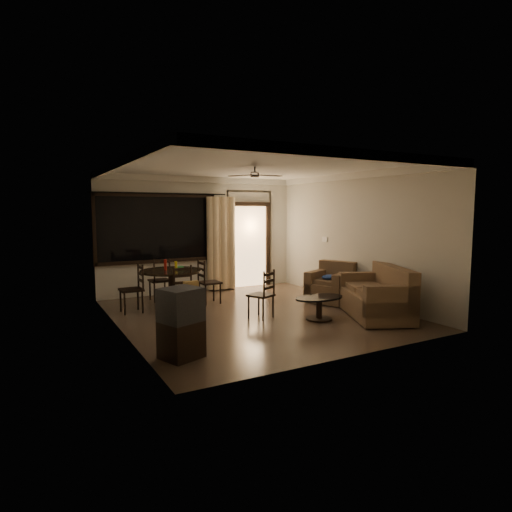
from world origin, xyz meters
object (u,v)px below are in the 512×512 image
dining_chair_east (209,290)px  sofa (378,297)px  armchair (332,286)px  dining_table (171,278)px  dining_chair_north (160,288)px  coffee_table (319,304)px  dining_chair_south (187,301)px  tv_cabinet (181,323)px  side_chair (261,304)px  dining_chair_west (132,298)px

dining_chair_east → sofa: bearing=-139.6°
sofa → armchair: size_ratio=1.78×
dining_table → dining_chair_north: 0.85m
sofa → coffee_table: 1.17m
dining_table → dining_chair_south: bearing=-88.9°
dining_chair_north → coffee_table: 3.67m
dining_table → armchair: size_ratio=1.13×
dining_chair_east → tv_cabinet: bearing=149.8°
dining_chair_east → side_chair: 1.68m
coffee_table → side_chair: size_ratio=1.07×
dining_chair_north → tv_cabinet: 3.84m
dining_table → dining_chair_east: size_ratio=1.32×
dining_chair_north → tv_cabinet: size_ratio=0.99×
dining_chair_west → coffee_table: dining_chair_west is taller
dining_chair_south → side_chair: dining_chair_south is taller
dining_chair_north → armchair: 3.78m
dining_chair_south → dining_chair_west: bearing=133.2°
dining_chair_south → armchair: bearing=-6.0°
tv_cabinet → sofa: size_ratio=0.49×
dining_chair_east → dining_chair_south: bearing=135.7°
tv_cabinet → dining_chair_north: bearing=57.7°
dining_table → sofa: (3.16, -2.60, -0.24)m
dining_table → tv_cabinet: dining_table is taller
dining_chair_south → dining_chair_north: size_ratio=1.00×
coffee_table → dining_chair_west: bearing=142.1°
sofa → side_chair: (-1.97, 0.97, -0.10)m
dining_table → dining_chair_east: bearing=1.1°
dining_chair_north → sofa: (3.18, -3.39, 0.09)m
dining_table → armchair: 3.44m
tv_cabinet → side_chair: (2.01, 1.34, -0.21)m
sofa → side_chair: 2.20m
dining_chair_north → sofa: 4.65m
tv_cabinet → side_chair: bearing=13.4°
dining_chair_east → coffee_table: size_ratio=0.98×
dining_chair_east → coffee_table: dining_chair_east is taller
dining_chair_north → dining_table: bearing=90.1°
dining_chair_south → sofa: bearing=-30.2°
dining_table → coffee_table: (2.05, -2.24, -0.33)m
tv_cabinet → coffee_table: (2.87, 0.72, -0.20)m
dining_chair_north → armchair: bearing=148.3°
dining_chair_south → tv_cabinet: size_ratio=0.99×
dining_chair_east → dining_chair_north: 1.15m
tv_cabinet → side_chair: 2.42m
sofa → dining_chair_south: bearing=175.6°
dining_chair_east → tv_cabinet: (-1.65, -2.98, 0.20)m
coffee_table → dining_chair_south: bearing=145.8°
dining_table → dining_chair_east: 0.90m
dining_chair_west → tv_cabinet: size_ratio=0.99×
dining_table → coffee_table: bearing=-47.5°
coffee_table → side_chair: 1.06m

